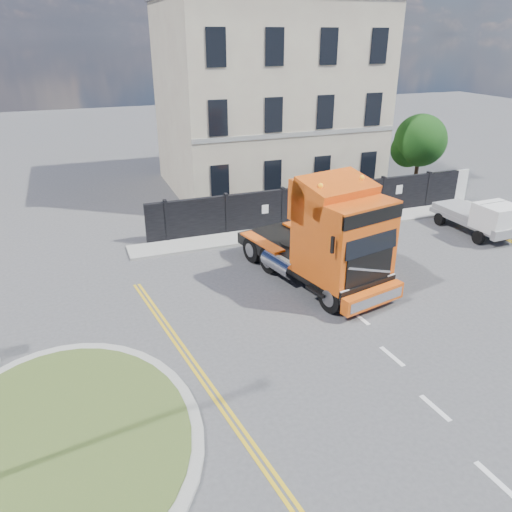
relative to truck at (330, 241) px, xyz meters
name	(u,v)px	position (x,y,z in m)	size (l,w,h in m)	color
ground	(278,327)	(-3.01, -2.13, -1.95)	(120.00, 120.00, 0.00)	#424244
traffic_island	(63,440)	(-10.01, -5.13, -1.87)	(6.80, 6.80, 0.17)	gray
hoarding_fence	(326,203)	(3.54, 6.87, -0.95)	(18.80, 0.25, 2.00)	black
georgian_building	(266,95)	(2.99, 14.37, 3.82)	(12.30, 10.30, 12.80)	beige
tree	(417,143)	(11.37, 9.97, 1.09)	(3.20, 3.20, 4.80)	#382619
pavement_far	(324,226)	(2.99, 5.97, -1.89)	(20.00, 1.60, 0.12)	gray
truck	(330,241)	(0.00, 0.00, 0.00)	(4.22, 7.69, 4.36)	black
flatbed_pickup	(487,218)	(9.70, 1.93, -0.96)	(1.98, 4.49, 1.85)	gray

